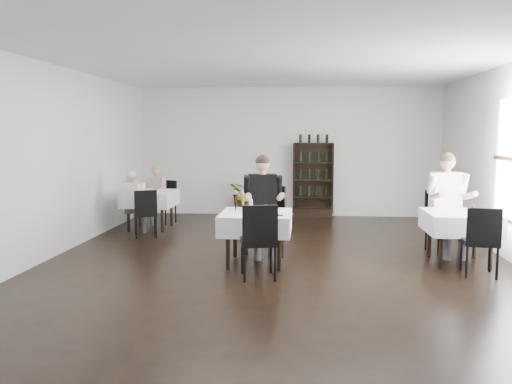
% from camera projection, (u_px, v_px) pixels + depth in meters
% --- Properties ---
extents(room_shell, '(9.00, 9.00, 9.00)m').
position_uv_depth(room_shell, '(277.00, 163.00, 7.24)').
color(room_shell, black).
rests_on(room_shell, ground).
extents(wine_shelf, '(0.90, 0.28, 1.75)m').
position_uv_depth(wine_shelf, '(313.00, 181.00, 11.52)').
color(wine_shelf, black).
rests_on(wine_shelf, ground).
extents(main_table, '(1.03, 1.03, 0.77)m').
position_uv_depth(main_table, '(256.00, 222.00, 7.37)').
color(main_table, black).
rests_on(main_table, ground).
extents(left_table, '(0.98, 0.98, 0.77)m').
position_uv_depth(left_table, '(150.00, 199.00, 10.07)').
color(left_table, black).
rests_on(left_table, ground).
extents(right_table, '(0.98, 0.98, 0.77)m').
position_uv_depth(right_table, '(460.00, 222.00, 7.37)').
color(right_table, black).
rests_on(right_table, ground).
extents(potted_tree, '(1.01, 0.90, 1.01)m').
position_uv_depth(potted_tree, '(251.00, 195.00, 11.58)').
color(potted_tree, '#235F20').
rests_on(potted_tree, ground).
extents(main_chair_far, '(0.64, 0.65, 1.09)m').
position_uv_depth(main_chair_far, '(267.00, 215.00, 8.05)').
color(main_chair_far, black).
rests_on(main_chair_far, ground).
extents(main_chair_near, '(0.54, 0.55, 1.01)m').
position_uv_depth(main_chair_near, '(259.00, 237.00, 6.56)').
color(main_chair_near, black).
rests_on(main_chair_near, ground).
extents(left_chair_far, '(0.54, 0.54, 0.92)m').
position_uv_depth(left_chair_far, '(165.00, 199.00, 10.78)').
color(left_chair_far, black).
rests_on(left_chair_far, ground).
extents(left_chair_near, '(0.53, 0.53, 0.90)m').
position_uv_depth(left_chair_near, '(146.00, 210.00, 9.24)').
color(left_chair_near, black).
rests_on(left_chair_near, ground).
extents(right_chair_far, '(0.56, 0.57, 1.01)m').
position_uv_depth(right_chair_far, '(442.00, 217.00, 8.14)').
color(right_chair_far, black).
rests_on(right_chair_far, ground).
extents(right_chair_near, '(0.48, 0.49, 0.95)m').
position_uv_depth(right_chair_near, '(481.00, 237.00, 6.68)').
color(right_chair_near, black).
rests_on(right_chair_near, ground).
extents(diner_main, '(0.65, 0.68, 1.60)m').
position_uv_depth(diner_main, '(263.00, 198.00, 7.83)').
color(diner_main, '#44444C').
rests_on(diner_main, ground).
extents(diner_left_far, '(0.53, 0.56, 1.25)m').
position_uv_depth(diner_left_far, '(155.00, 190.00, 10.63)').
color(diner_left_far, '#44444C').
rests_on(diner_left_far, ground).
extents(diner_left_near, '(0.50, 0.51, 1.25)m').
position_uv_depth(diner_left_near, '(134.00, 198.00, 9.41)').
color(diner_left_near, '#44444C').
rests_on(diner_left_near, ground).
extents(diner_right_far, '(0.65, 0.68, 1.63)m').
position_uv_depth(diner_right_far, '(448.00, 196.00, 7.85)').
color(diner_right_far, '#44444C').
rests_on(diner_right_far, ground).
extents(plate_far, '(0.34, 0.34, 0.09)m').
position_uv_depth(plate_far, '(261.00, 210.00, 7.49)').
color(plate_far, white).
rests_on(plate_far, main_table).
extents(plate_near, '(0.34, 0.34, 0.09)m').
position_uv_depth(plate_near, '(256.00, 212.00, 7.25)').
color(plate_near, white).
rests_on(plate_near, main_table).
extents(pilsner_dark, '(0.08, 0.08, 0.33)m').
position_uv_depth(pilsner_dark, '(236.00, 203.00, 7.37)').
color(pilsner_dark, black).
rests_on(pilsner_dark, main_table).
extents(pilsner_lager, '(0.08, 0.08, 0.33)m').
position_uv_depth(pilsner_lager, '(243.00, 202.00, 7.51)').
color(pilsner_lager, '#B58D2E').
rests_on(pilsner_lager, main_table).
extents(coke_bottle, '(0.06, 0.06, 0.24)m').
position_uv_depth(coke_bottle, '(251.00, 206.00, 7.35)').
color(coke_bottle, silver).
rests_on(coke_bottle, main_table).
extents(napkin_cutlery, '(0.17, 0.17, 0.02)m').
position_uv_depth(napkin_cutlery, '(277.00, 215.00, 7.06)').
color(napkin_cutlery, black).
rests_on(napkin_cutlery, main_table).
extents(pepper_mill, '(0.04, 0.04, 0.09)m').
position_uv_depth(pepper_mill, '(473.00, 208.00, 7.46)').
color(pepper_mill, black).
rests_on(pepper_mill, right_table).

